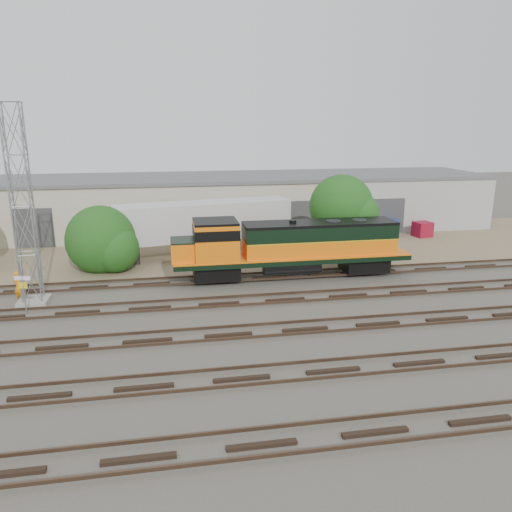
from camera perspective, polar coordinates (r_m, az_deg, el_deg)
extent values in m
plane|color=#47423A|center=(28.26, -3.91, -6.66)|extent=(140.00, 140.00, 0.00)
cube|color=#726047|center=(42.50, -6.15, 0.81)|extent=(80.00, 16.00, 0.02)
cube|color=black|center=(17.75, 0.67, -20.81)|extent=(80.00, 2.40, 0.14)
cube|color=#4C3828|center=(17.07, 1.18, -21.88)|extent=(80.00, 0.08, 0.14)
cube|color=#4C3828|center=(18.27, 0.21, -19.09)|extent=(80.00, 0.08, 0.14)
cube|color=black|center=(21.49, -1.64, -13.84)|extent=(80.00, 2.40, 0.14)
cube|color=#4C3828|center=(20.78, -1.32, -14.50)|extent=(80.00, 0.08, 0.14)
cube|color=#4C3828|center=(22.08, -1.94, -12.59)|extent=(80.00, 0.08, 0.14)
cube|color=black|center=(25.49, -3.16, -8.99)|extent=(80.00, 2.40, 0.14)
cube|color=#4C3828|center=(24.75, -2.95, -9.40)|extent=(80.00, 0.08, 0.14)
cube|color=#4C3828|center=(26.11, -3.37, -8.04)|extent=(80.00, 0.08, 0.14)
cube|color=black|center=(29.63, -4.24, -5.47)|extent=(80.00, 2.40, 0.14)
cube|color=#4C3828|center=(28.88, -4.09, -5.73)|extent=(80.00, 0.08, 0.14)
cube|color=#4C3828|center=(30.28, -4.39, -4.73)|extent=(80.00, 0.08, 0.14)
cube|color=black|center=(33.86, -5.04, -2.81)|extent=(80.00, 2.40, 0.14)
cube|color=#4C3828|center=(33.10, -4.93, -2.98)|extent=(80.00, 0.08, 0.14)
cube|color=#4C3828|center=(34.53, -5.16, -2.21)|extent=(80.00, 0.08, 0.14)
cube|color=beige|center=(49.82, -6.91, 5.84)|extent=(58.00, 10.00, 5.00)
cube|color=#59595B|center=(49.46, -7.01, 8.87)|extent=(58.40, 10.40, 0.30)
cube|color=#999993|center=(51.14, 19.01, 5.36)|extent=(14.00, 0.10, 5.00)
cube|color=#333335|center=(46.30, -24.06, 2.90)|extent=(3.20, 0.12, 3.40)
cube|color=#333335|center=(45.03, -14.14, 3.45)|extent=(3.20, 0.12, 3.40)
cube|color=#333335|center=(45.16, -3.95, 3.91)|extent=(3.20, 0.12, 3.40)
cube|color=#333335|center=(46.67, 5.88, 4.24)|extent=(3.20, 0.12, 3.40)
cube|color=#333335|center=(49.46, 14.86, 4.43)|extent=(3.20, 0.12, 3.40)
cube|color=black|center=(33.68, -4.56, -1.68)|extent=(3.05, 2.29, 0.95)
cube|color=black|center=(36.16, 12.21, -0.80)|extent=(3.05, 2.29, 0.95)
cube|color=black|center=(34.37, 4.15, -0.21)|extent=(16.21, 2.86, 0.33)
cylinder|color=black|center=(34.53, 4.13, -1.16)|extent=(4.00, 1.05, 1.05)
cube|color=orange|center=(34.69, 7.22, 1.12)|extent=(10.49, 2.48, 1.14)
cube|color=black|center=(34.45, 7.28, 2.81)|extent=(10.49, 2.48, 0.95)
cube|color=black|center=(34.34, 7.31, 3.74)|extent=(10.49, 2.48, 0.19)
cube|color=orange|center=(33.14, -4.64, 1.72)|extent=(2.86, 2.86, 2.48)
cube|color=black|center=(32.86, -4.68, 3.95)|extent=(2.86, 2.86, 0.15)
cube|color=orange|center=(33.16, -8.39, 0.59)|extent=(1.53, 2.29, 1.33)
cube|color=gray|center=(32.82, -24.04, -4.66)|extent=(1.70, 1.70, 0.20)
cylinder|color=gray|center=(32.10, -25.83, 5.36)|extent=(0.08, 0.08, 11.31)
cylinder|color=gray|center=(31.84, -24.03, 5.49)|extent=(0.08, 0.08, 11.31)
cylinder|color=gray|center=(31.12, -26.32, 5.03)|extent=(0.08, 0.08, 11.31)
cylinder|color=gray|center=(30.84, -24.47, 5.17)|extent=(0.08, 0.08, 11.31)
cylinder|color=gray|center=(30.68, -24.96, -4.06)|extent=(0.07, 0.07, 2.27)
cube|color=white|center=(30.40, -25.16, -2.31)|extent=(0.91, 0.25, 0.23)
cube|color=yellow|center=(30.51, -25.07, -3.05)|extent=(0.46, 0.15, 0.36)
imported|color=orange|center=(32.96, -25.47, -3.16)|extent=(0.81, 0.67, 1.92)
cube|color=silver|center=(40.06, -6.00, 4.09)|extent=(14.24, 5.26, 2.90)
cube|color=black|center=(42.22, 1.29, 1.53)|extent=(3.02, 3.11, 1.07)
cube|color=black|center=(38.54, -13.25, 0.04)|extent=(0.16, 0.16, 1.40)
cube|color=black|center=(40.61, -13.66, 0.78)|extent=(0.16, 0.16, 1.40)
cube|color=#16369B|center=(48.78, 14.99, 3.14)|extent=(2.01, 1.95, 1.50)
cube|color=maroon|center=(49.22, 18.49, 2.91)|extent=(1.72, 1.64, 1.40)
cylinder|color=#382619|center=(38.17, -17.08, -1.11)|extent=(0.34, 0.34, 0.45)
sphere|color=#154B17|center=(37.69, -17.31, 1.76)|extent=(4.98, 4.98, 4.98)
sphere|color=#154B17|center=(36.96, -15.85, 0.82)|extent=(3.49, 3.49, 3.49)
cylinder|color=#382619|center=(39.54, 9.52, 1.40)|extent=(0.28, 0.28, 2.45)
sphere|color=#154B17|center=(38.95, 9.71, 5.60)|extent=(4.89, 4.89, 4.89)
sphere|color=#154B17|center=(38.70, 11.41, 4.72)|extent=(3.42, 3.42, 3.42)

